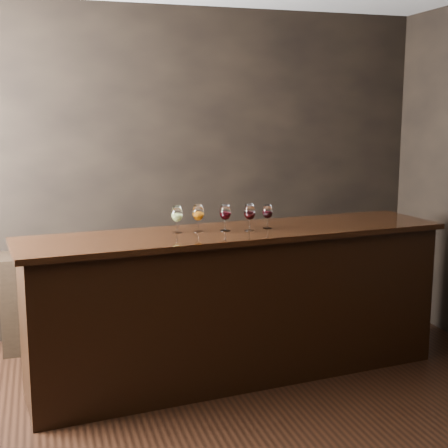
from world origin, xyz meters
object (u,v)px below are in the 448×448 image
object	(u,v)px
back_bar_shelf	(136,293)
glass_red_b	(250,213)
glass_red_a	(225,213)
glass_red_c	(268,212)
glass_white	(177,214)
bar_counter	(238,306)
glass_amber	(198,213)

from	to	relation	value
back_bar_shelf	glass_red_b	size ratio (longest dim) A/B	11.31
glass_red_a	glass_red_c	xyz separation A→B (m)	(0.32, 0.01, -0.01)
back_bar_shelf	glass_white	distance (m)	1.27
bar_counter	glass_red_a	bearing A→B (deg)	168.84
glass_white	back_bar_shelf	bearing A→B (deg)	99.19
glass_red_b	glass_red_c	bearing A→B (deg)	20.33
glass_red_a	back_bar_shelf	bearing A→B (deg)	116.74
glass_white	glass_red_b	size ratio (longest dim) A/B	0.99
glass_red_b	glass_red_a	bearing A→B (deg)	163.72
bar_counter	glass_amber	distance (m)	0.75
bar_counter	glass_red_b	size ratio (longest dim) A/B	15.52
back_bar_shelf	glass_red_c	xyz separation A→B (m)	(0.82, -0.98, 0.81)
glass_amber	bar_counter	bearing A→B (deg)	-5.95
glass_white	glass_red_b	world-z (taller)	glass_red_b
glass_red_b	glass_red_c	xyz separation A→B (m)	(0.16, 0.06, -0.01)
back_bar_shelf	glass_white	size ratio (longest dim) A/B	11.43
glass_amber	glass_red_b	distance (m)	0.36
bar_counter	glass_red_c	world-z (taller)	glass_red_c
glass_red_b	glass_red_c	size ratio (longest dim) A/B	1.10
back_bar_shelf	glass_amber	distance (m)	1.30
glass_white	glass_red_a	size ratio (longest dim) A/B	1.00
bar_counter	glass_white	bearing A→B (deg)	169.52
back_bar_shelf	glass_red_b	xyz separation A→B (m)	(0.66, -1.03, 0.82)
glass_red_a	glass_red_c	world-z (taller)	glass_red_a
bar_counter	glass_white	distance (m)	0.82
back_bar_shelf	glass_red_a	size ratio (longest dim) A/B	11.44
glass_amber	glass_white	bearing A→B (deg)	178.37
glass_amber	glass_red_c	size ratio (longest dim) A/B	1.10
glass_white	glass_red_a	xyz separation A→B (m)	(0.34, -0.03, -0.00)
back_bar_shelf	glass_white	xyz separation A→B (m)	(0.16, -0.96, 0.82)
glass_white	glass_amber	world-z (taller)	glass_amber
glass_white	glass_red_a	world-z (taller)	same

